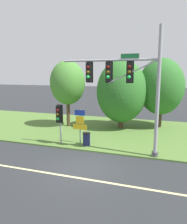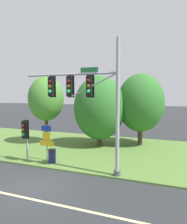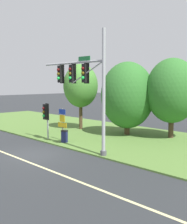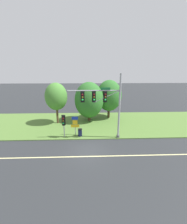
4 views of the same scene
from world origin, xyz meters
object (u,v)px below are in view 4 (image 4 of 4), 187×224
(traffic_signal_mast, at_px, (104,102))
(tree_nearest_road, at_px, (56,97))
(tree_left_of_mast, at_px, (89,100))
(trash_bin, at_px, (80,132))
(pedestrian_signal_near_kerb, at_px, (63,122))
(route_sign_post, at_px, (75,124))
(tree_behind_signpost, at_px, (109,96))

(traffic_signal_mast, height_order, tree_nearest_road, traffic_signal_mast)
(traffic_signal_mast, xyz_separation_m, tree_left_of_mast, (-1.73, 6.66, -1.16))
(trash_bin, bearing_deg, traffic_signal_mast, -12.32)
(pedestrian_signal_near_kerb, distance_m, trash_bin, 2.56)
(traffic_signal_mast, relative_size, trash_bin, 8.43)
(tree_nearest_road, xyz_separation_m, tree_left_of_mast, (5.03, 1.00, -0.78))
(route_sign_post, distance_m, tree_behind_signpost, 9.25)
(route_sign_post, relative_size, tree_nearest_road, 0.40)
(tree_left_of_mast, bearing_deg, pedestrian_signal_near_kerb, -116.95)
(trash_bin, bearing_deg, tree_behind_signpost, 57.96)
(traffic_signal_mast, distance_m, tree_nearest_road, 8.83)
(tree_nearest_road, height_order, trash_bin, tree_nearest_road)
(route_sign_post, xyz_separation_m, tree_nearest_road, (-3.17, 4.71, 2.66))
(traffic_signal_mast, xyz_separation_m, trash_bin, (-2.98, 0.65, -4.14))
(trash_bin, bearing_deg, tree_nearest_road, 127.15)
(tree_nearest_road, xyz_separation_m, tree_behind_signpost, (8.49, 2.50, -0.34))
(tree_left_of_mast, xyz_separation_m, tree_behind_signpost, (3.45, 1.50, 0.44))
(pedestrian_signal_near_kerb, relative_size, trash_bin, 3.11)
(traffic_signal_mast, height_order, trash_bin, traffic_signal_mast)
(route_sign_post, xyz_separation_m, tree_behind_signpost, (5.31, 7.21, 2.32))
(tree_left_of_mast, bearing_deg, trash_bin, -101.69)
(route_sign_post, relative_size, trash_bin, 2.73)
(pedestrian_signal_near_kerb, height_order, trash_bin, pedestrian_signal_near_kerb)
(tree_nearest_road, distance_m, trash_bin, 7.32)
(tree_left_of_mast, relative_size, tree_behind_signpost, 0.97)
(traffic_signal_mast, xyz_separation_m, tree_behind_signpost, (1.72, 8.15, -0.72))
(pedestrian_signal_near_kerb, xyz_separation_m, tree_left_of_mast, (3.22, 6.33, 1.38))
(tree_nearest_road, distance_m, tree_left_of_mast, 5.19)
(tree_left_of_mast, bearing_deg, tree_behind_signpost, 23.42)
(route_sign_post, relative_size, tree_left_of_mast, 0.40)
(route_sign_post, xyz_separation_m, tree_left_of_mast, (1.86, 5.71, 1.88))
(traffic_signal_mast, xyz_separation_m, route_sign_post, (-3.60, 0.94, -3.04))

